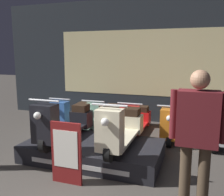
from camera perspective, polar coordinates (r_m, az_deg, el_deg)
The scene contains 11 objects.
shop_wall_back at distance 6.68m, azimuth 5.90°, elevation 8.40°, with size 7.88×0.09×3.20m.
display_platform at distance 4.39m, azimuth -4.29°, elevation -11.89°, with size 2.30×1.22×0.30m.
scooter_display_left at distance 4.43m, azimuth -10.83°, elevation -5.61°, with size 0.51×1.63×0.82m.
scooter_display_right at distance 4.03m, azimuth 2.19°, elevation -7.01°, with size 0.51×1.63×0.82m.
scooter_backrow_0 at distance 6.19m, azimuth -9.03°, elevation -3.86°, with size 0.51×1.63×0.82m.
scooter_backrow_1 at distance 5.87m, azimuth -2.10°, elevation -4.52°, with size 0.51×1.63×0.82m.
scooter_backrow_2 at distance 5.64m, azimuth 5.54°, elevation -5.17°, with size 0.51×1.63×0.82m.
scooter_backrow_3 at distance 5.52m, azimuth 13.68°, elevation -5.76°, with size 0.51×1.63×0.82m.
scooter_backrow_4 at distance 5.51m, azimuth 22.03°, elevation -6.24°, with size 0.51×1.63×0.82m.
person_right_browsing at distance 2.96m, azimuth 18.86°, elevation -6.75°, with size 0.61×0.25×1.62m.
price_sign_board at distance 3.56m, azimuth -10.41°, elevation -12.26°, with size 0.45×0.04×0.88m.
Camera 1 is at (1.52, -2.35, 1.79)m, focal length 40.00 mm.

